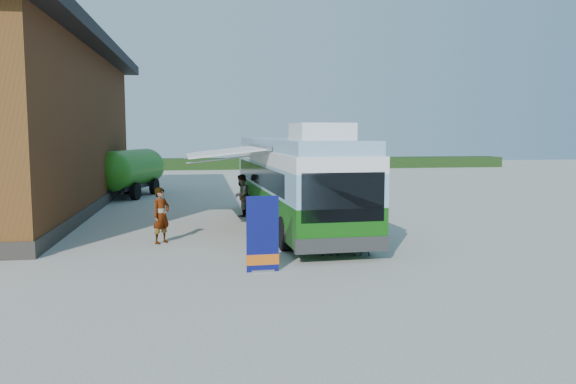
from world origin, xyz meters
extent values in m
plane|color=#BCB7AD|center=(0.00, 0.00, 0.00)|extent=(100.00, 100.00, 0.00)
cube|color=brown|center=(-10.50, 10.00, 3.50)|extent=(8.00, 20.00, 7.00)
cube|color=#332D28|center=(-10.50, 10.00, 0.25)|extent=(8.10, 20.10, 0.50)
cube|color=#264419|center=(8.00, 38.00, 0.50)|extent=(40.00, 3.00, 1.00)
cube|color=#186010|center=(1.38, 4.22, 0.91)|extent=(3.14, 12.18, 1.11)
cube|color=#85B1D0|center=(1.38, 4.22, 1.91)|extent=(3.14, 12.18, 0.91)
cube|color=black|center=(0.11, 4.65, 1.91)|extent=(0.56, 10.05, 0.70)
cube|color=black|center=(2.60, 4.78, 1.91)|extent=(0.56, 10.05, 0.70)
cube|color=white|center=(1.38, 4.22, 2.59)|extent=(3.14, 12.18, 0.45)
cube|color=#85B1D0|center=(1.38, 4.22, 3.02)|extent=(2.98, 11.97, 0.40)
cube|color=white|center=(1.58, 0.40, 3.47)|extent=(1.70, 1.89, 0.50)
cube|color=black|center=(1.69, -1.78, 1.76)|extent=(2.26, 0.18, 1.31)
cube|color=#2D2D2D|center=(1.69, -1.73, 0.50)|extent=(2.57, 0.33, 0.40)
cube|color=#2D2D2D|center=(1.07, 10.16, 0.50)|extent=(2.57, 0.33, 0.40)
cylinder|color=black|center=(0.46, 0.14, 0.50)|extent=(0.35, 1.02, 1.01)
cylinder|color=black|center=(2.73, 0.26, 0.50)|extent=(0.35, 1.02, 1.01)
cylinder|color=black|center=(0.06, 7.67, 0.50)|extent=(0.35, 1.02, 1.01)
cylinder|color=black|center=(2.34, 7.79, 0.50)|extent=(0.35, 1.02, 1.01)
cube|color=white|center=(-1.19, 4.00, 2.68)|extent=(2.77, 4.23, 0.32)
cube|color=#A5A8AD|center=(0.09, 4.07, 2.87)|extent=(0.38, 4.41, 0.15)
cylinder|color=#A5A8AD|center=(-1.09, 2.25, 2.58)|extent=(2.65, 0.19, 0.33)
cylinder|color=#A5A8AD|center=(-1.28, 5.75, 2.58)|extent=(2.65, 0.19, 0.33)
cube|color=#0B1058|center=(-0.48, -2.31, 0.95)|extent=(0.81, 0.07, 1.90)
cube|color=#CF5B13|center=(-0.48, -2.31, 0.30)|extent=(0.83, 0.08, 0.27)
cube|color=#A5A8AD|center=(-0.48, -2.31, 0.03)|extent=(0.58, 0.21, 0.06)
cylinder|color=#A5A8AD|center=(-0.48, -2.29, 0.95)|extent=(0.03, 0.03, 1.90)
cube|color=tan|center=(2.10, -0.41, 0.71)|extent=(0.66, 1.21, 0.04)
cube|color=tan|center=(1.59, -0.32, 0.43)|extent=(0.42, 1.17, 0.03)
cube|color=tan|center=(2.62, -0.50, 0.43)|extent=(0.42, 1.17, 0.03)
cube|color=black|center=(1.86, -0.85, 0.35)|extent=(0.05, 0.05, 0.70)
cube|color=black|center=(2.19, -0.91, 0.35)|extent=(0.05, 0.05, 0.70)
cube|color=black|center=(2.01, 0.09, 0.35)|extent=(0.05, 0.05, 0.70)
cube|color=black|center=(2.35, 0.03, 0.35)|extent=(0.05, 0.05, 0.70)
imported|color=#999999|center=(-3.21, 1.78, 0.88)|extent=(0.75, 0.75, 1.75)
imported|color=#999999|center=(-0.34, 7.06, 0.87)|extent=(1.01, 1.07, 1.74)
cylinder|color=#287815|center=(-5.70, 15.10, 1.52)|extent=(3.19, 4.89, 2.03)
sphere|color=#287815|center=(-6.32, 12.94, 1.52)|extent=(2.03, 2.03, 2.03)
sphere|color=#287815|center=(-5.08, 17.27, 1.52)|extent=(2.03, 2.03, 2.03)
cube|color=black|center=(-5.70, 15.10, 0.62)|extent=(2.61, 4.92, 0.23)
cube|color=black|center=(-6.51, 12.29, 0.56)|extent=(0.50, 1.34, 0.11)
cylinder|color=black|center=(-6.83, 14.02, 0.45)|extent=(0.52, 0.94, 0.90)
cylinder|color=black|center=(-5.32, 13.59, 0.45)|extent=(0.52, 0.94, 0.90)
cylinder|color=black|center=(-6.08, 16.62, 0.45)|extent=(0.52, 0.94, 0.90)
cylinder|color=black|center=(-4.57, 16.18, 0.45)|extent=(0.52, 0.94, 0.90)
camera|label=1|loc=(-1.96, -15.90, 3.44)|focal=35.00mm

